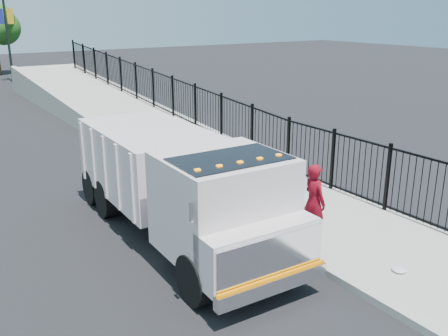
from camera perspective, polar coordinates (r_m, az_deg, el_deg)
ground at (r=11.82m, az=6.71°, el=-8.92°), size 120.00×120.00×0.00m
sidewalk at (r=11.90m, az=20.32°, el=-9.47°), size 3.55×12.00×0.12m
curb at (r=10.53m, az=13.91°, el=-12.40°), size 0.30×12.00×0.16m
ramp at (r=26.18m, az=-12.69°, el=5.62°), size 3.95×24.06×3.19m
iron_fence at (r=22.99m, az=-5.84°, el=6.62°), size 0.10×28.00×1.80m
truck at (r=11.62m, az=-5.09°, el=-1.53°), size 2.69×7.64×2.59m
worker at (r=11.72m, az=10.20°, el=-3.82°), size 0.47×0.68×1.82m
debris at (r=11.07m, az=19.39°, el=-10.89°), size 0.31×0.31×0.08m
light_pole_1 at (r=41.46m, az=-24.09°, el=14.94°), size 3.78×0.22×8.00m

